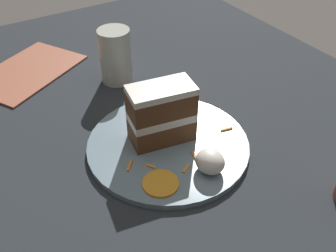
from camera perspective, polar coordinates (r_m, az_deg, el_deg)
ground_plane at (r=0.73m, az=2.24°, el=-3.43°), size 6.00×6.00×0.00m
dining_table at (r=0.72m, az=2.27°, el=-2.53°), size 1.32×0.94×0.03m
plate at (r=0.69m, az=0.00°, el=-2.76°), size 0.28×0.28×0.01m
cake_slice at (r=0.66m, az=-0.96°, el=1.82°), size 0.07×0.12×0.11m
cream_dollop at (r=0.63m, az=6.12°, el=-5.12°), size 0.05×0.05×0.04m
orange_garnish at (r=0.61m, az=-1.08°, el=-8.34°), size 0.06×0.06×0.00m
carrot_shreds_scatter at (r=0.66m, az=2.71°, el=-4.26°), size 0.07×0.21×0.00m
drinking_glass at (r=0.85m, az=-7.58°, el=9.57°), size 0.07×0.07×0.12m
menu_card at (r=0.95m, az=-19.72°, el=7.48°), size 0.25×0.28×0.00m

